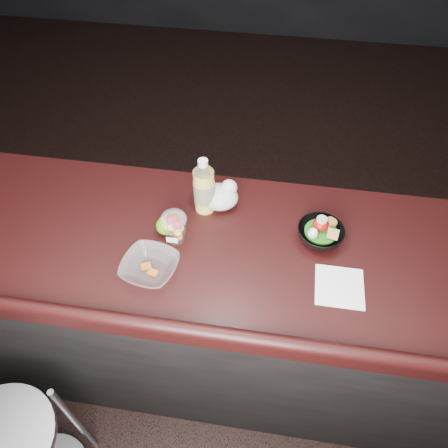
{
  "coord_description": "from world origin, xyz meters",
  "views": [
    {
      "loc": [
        0.22,
        -0.65,
        2.26
      ],
      "look_at": [
        0.07,
        0.33,
        1.1
      ],
      "focal_mm": 35.0,
      "sensor_mm": 36.0,
      "label": 1
    }
  ],
  "objects": [
    {
      "name": "ground",
      "position": [
        0.0,
        0.0,
        0.0
      ],
      "size": [
        8.0,
        8.0,
        0.0
      ],
      "primitive_type": "plane",
      "color": "black",
      "rests_on": "ground"
    },
    {
      "name": "snack_bowl",
      "position": [
        0.41,
        0.38,
        1.05
      ],
      "size": [
        0.22,
        0.22,
        0.09
      ],
      "rotation": [
        0.0,
        0.0,
        0.4
      ],
      "color": "black",
      "rests_on": "counter"
    },
    {
      "name": "plastic_bag",
      "position": [
        0.03,
        0.49,
        1.07
      ],
      "size": [
        0.15,
        0.12,
        0.11
      ],
      "color": "silver",
      "rests_on": "counter"
    },
    {
      "name": "green_apple",
      "position": [
        -0.15,
        0.33,
        1.05
      ],
      "size": [
        0.07,
        0.07,
        0.08
      ],
      "color": "#388B10",
      "rests_on": "counter"
    },
    {
      "name": "paper_napkin",
      "position": [
        0.48,
        0.18,
        1.02
      ],
      "size": [
        0.16,
        0.16,
        0.0
      ],
      "primitive_type": "cube",
      "rotation": [
        0.0,
        0.0,
        0.0
      ],
      "color": "white",
      "rests_on": "counter"
    },
    {
      "name": "takeout_bowl",
      "position": [
        -0.16,
        0.15,
        1.04
      ],
      "size": [
        0.22,
        0.22,
        0.05
      ],
      "rotation": [
        0.0,
        0.0,
        -0.2
      ],
      "color": "silver",
      "rests_on": "counter"
    },
    {
      "name": "fruit_cup",
      "position": [
        -0.1,
        0.3,
        1.09
      ],
      "size": [
        0.09,
        0.09,
        0.13
      ],
      "color": "white",
      "rests_on": "counter"
    },
    {
      "name": "lemonade_bottle",
      "position": [
        -0.03,
        0.47,
        1.12
      ],
      "size": [
        0.08,
        0.08,
        0.24
      ],
      "color": "yellow",
      "rests_on": "counter"
    },
    {
      "name": "room_shell",
      "position": [
        0.0,
        0.0,
        1.83
      ],
      "size": [
        8.0,
        8.0,
        8.0
      ],
      "color": "black",
      "rests_on": "ground"
    },
    {
      "name": "counter",
      "position": [
        0.0,
        0.3,
        0.51
      ],
      "size": [
        4.06,
        0.71,
        1.02
      ],
      "color": "black",
      "rests_on": "ground"
    }
  ]
}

